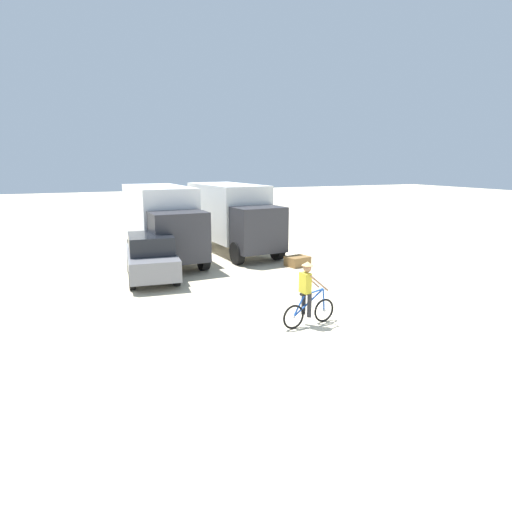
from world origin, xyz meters
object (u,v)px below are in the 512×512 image
(sedan_parked, at_px, (151,257))
(supply_crate, at_px, (297,261))
(box_truck_avon_van, at_px, (162,219))
(box_truck_white_box, at_px, (232,215))
(cyclist_orange_shirt, at_px, (308,296))

(sedan_parked, xyz_separation_m, supply_crate, (6.21, -0.31, -0.67))
(box_truck_avon_van, distance_m, box_truck_white_box, 3.64)
(sedan_parked, xyz_separation_m, cyclist_orange_shirt, (3.04, -6.68, -0.04))
(box_truck_white_box, height_order, sedan_parked, box_truck_white_box)
(box_truck_white_box, distance_m, supply_crate, 4.67)
(sedan_parked, height_order, supply_crate, sedan_parked)
(box_truck_white_box, bearing_deg, box_truck_avon_van, -171.83)
(sedan_parked, relative_size, supply_crate, 4.57)
(box_truck_white_box, bearing_deg, cyclist_orange_shirt, -99.08)
(sedan_parked, distance_m, supply_crate, 6.26)
(box_truck_avon_van, relative_size, sedan_parked, 1.57)
(box_truck_avon_van, height_order, box_truck_white_box, same)
(box_truck_avon_van, distance_m, sedan_parked, 3.59)
(box_truck_white_box, xyz_separation_m, supply_crate, (1.50, -4.10, -1.66))
(box_truck_avon_van, bearing_deg, supply_crate, -35.05)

